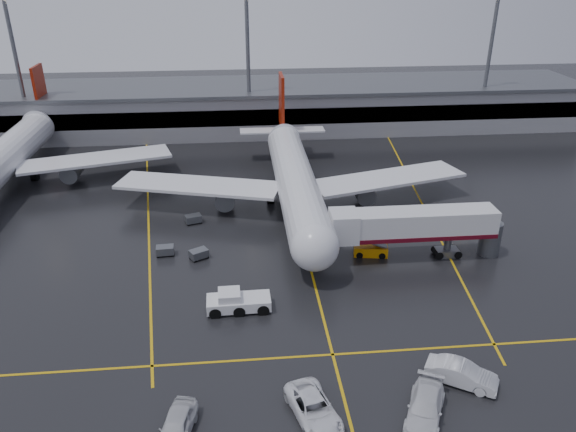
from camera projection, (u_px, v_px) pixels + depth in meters
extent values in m
plane|color=black|center=(303.00, 238.00, 67.85)|extent=(220.00, 220.00, 0.00)
cube|color=gold|center=(303.00, 238.00, 67.85)|extent=(0.25, 90.00, 0.02)
cube|color=gold|center=(333.00, 355.00, 48.08)|extent=(60.00, 0.25, 0.02)
cube|color=gold|center=(148.00, 210.00, 75.11)|extent=(9.99, 69.35, 0.02)
cube|color=gold|center=(420.00, 199.00, 78.38)|extent=(7.57, 69.64, 0.02)
cube|color=gray|center=(274.00, 108.00, 109.26)|extent=(120.00, 18.00, 8.00)
cube|color=black|center=(277.00, 117.00, 101.14)|extent=(120.00, 0.40, 3.00)
cube|color=#595B60|center=(274.00, 86.00, 107.41)|extent=(122.00, 19.00, 0.60)
cylinder|color=#595B60|center=(19.00, 74.00, 96.33)|extent=(0.70, 0.70, 25.00)
cylinder|color=#595B60|center=(248.00, 70.00, 99.78)|extent=(0.70, 0.70, 25.00)
cylinder|color=#595B60|center=(488.00, 66.00, 103.65)|extent=(0.70, 0.70, 25.00)
cylinder|color=silver|center=(296.00, 182.00, 73.23)|extent=(5.20, 36.00, 5.20)
sphere|color=silver|center=(315.00, 247.00, 57.06)|extent=(5.20, 5.20, 5.20)
cone|color=silver|center=(282.00, 131.00, 91.84)|extent=(4.94, 8.00, 4.94)
cube|color=maroon|center=(282.00, 101.00, 90.63)|extent=(0.50, 5.50, 8.50)
cube|color=silver|center=(282.00, 130.00, 91.76)|extent=(14.00, 3.00, 0.25)
cube|color=silver|center=(198.00, 185.00, 74.26)|extent=(22.80, 11.83, 0.40)
cube|color=silver|center=(387.00, 178.00, 76.49)|extent=(22.80, 11.83, 0.40)
cylinder|color=#595B60|center=(225.00, 197.00, 74.26)|extent=(2.60, 4.50, 2.60)
cylinder|color=#595B60|center=(363.00, 191.00, 75.90)|extent=(2.60, 4.50, 2.60)
cylinder|color=#595B60|center=(310.00, 259.00, 61.13)|extent=(0.56, 0.56, 2.00)
cylinder|color=#595B60|center=(271.00, 196.00, 77.03)|extent=(0.56, 0.56, 2.00)
cylinder|color=#595B60|center=(316.00, 194.00, 77.58)|extent=(0.56, 0.56, 2.00)
cylinder|color=black|center=(310.00, 263.00, 61.37)|extent=(0.40, 1.10, 1.10)
cylinder|color=black|center=(271.00, 199.00, 77.22)|extent=(1.00, 1.40, 1.40)
cylinder|color=black|center=(316.00, 197.00, 77.77)|extent=(1.00, 1.40, 1.40)
cylinder|color=silver|center=(1.00, 161.00, 80.40)|extent=(5.20, 36.00, 5.20)
cone|color=silver|center=(44.00, 119.00, 99.01)|extent=(4.94, 8.00, 4.94)
cube|color=maroon|center=(40.00, 90.00, 97.80)|extent=(0.50, 5.50, 8.50)
cube|color=silver|center=(43.00, 117.00, 98.92)|extent=(14.00, 3.00, 0.25)
cube|color=silver|center=(96.00, 159.00, 83.66)|extent=(22.80, 11.83, 0.40)
cylinder|color=#595B60|center=(72.00, 171.00, 83.06)|extent=(2.60, 4.50, 2.60)
cylinder|color=#595B60|center=(34.00, 174.00, 84.75)|extent=(0.56, 0.56, 2.00)
cylinder|color=black|center=(35.00, 176.00, 84.94)|extent=(1.00, 1.40, 1.40)
cube|color=silver|center=(416.00, 223.00, 61.60)|extent=(18.00, 3.20, 3.00)
cube|color=#510713|center=(415.00, 233.00, 62.16)|extent=(18.00, 3.30, 0.50)
cube|color=silver|center=(344.00, 226.00, 60.90)|extent=(3.00, 3.40, 3.30)
cylinder|color=#595B60|center=(448.00, 244.00, 63.19)|extent=(0.80, 0.80, 3.00)
cube|color=#595B60|center=(446.00, 252.00, 63.65)|extent=(2.60, 1.60, 0.90)
cylinder|color=#595B60|center=(490.00, 238.00, 63.41)|extent=(2.40, 2.40, 4.00)
cylinder|color=black|center=(437.00, 253.00, 63.55)|extent=(0.90, 1.80, 0.90)
cylinder|color=black|center=(456.00, 252.00, 63.74)|extent=(0.90, 1.80, 0.90)
cube|color=silver|center=(239.00, 303.00, 53.86)|extent=(6.26, 2.62, 1.06)
cube|color=silver|center=(229.00, 296.00, 53.38)|extent=(2.17, 2.17, 0.89)
cube|color=black|center=(229.00, 296.00, 53.38)|extent=(1.96, 1.96, 0.80)
cylinder|color=black|center=(215.00, 307.00, 53.75)|extent=(1.21, 2.68, 1.15)
cylinder|color=black|center=(239.00, 305.00, 53.99)|extent=(1.21, 2.68, 1.15)
cylinder|color=black|center=(262.00, 304.00, 54.24)|extent=(1.21, 2.68, 1.15)
cube|color=orange|center=(371.00, 250.00, 63.75)|extent=(4.07, 2.22, 1.18)
cube|color=#595B60|center=(371.00, 242.00, 63.27)|extent=(3.83, 1.56, 1.35)
cylinder|color=black|center=(359.00, 252.00, 63.95)|extent=(1.04, 1.92, 0.75)
cylinder|color=black|center=(382.00, 253.00, 63.79)|extent=(1.04, 1.92, 0.75)
imported|color=white|center=(314.00, 409.00, 41.20)|extent=(4.38, 6.74, 1.73)
imported|color=silver|center=(425.00, 407.00, 41.31)|extent=(4.96, 6.66, 1.79)
imported|color=silver|center=(462.00, 374.00, 44.52)|extent=(5.93, 4.66, 1.88)
imported|color=silver|center=(176.00, 426.00, 39.64)|extent=(3.20, 5.63, 1.81)
cube|color=#595B60|center=(199.00, 253.00, 62.96)|extent=(2.38, 2.12, 0.90)
cylinder|color=black|center=(195.00, 261.00, 62.38)|extent=(0.40, 0.20, 0.40)
cylinder|color=black|center=(207.00, 257.00, 63.21)|extent=(0.40, 0.20, 0.40)
cylinder|color=black|center=(191.00, 257.00, 63.12)|extent=(0.40, 0.20, 0.40)
cylinder|color=black|center=(203.00, 253.00, 63.95)|extent=(0.40, 0.20, 0.40)
cube|color=#595B60|center=(165.00, 250.00, 63.71)|extent=(2.09, 1.44, 0.90)
cylinder|color=black|center=(158.00, 256.00, 63.34)|extent=(0.40, 0.20, 0.40)
cylinder|color=black|center=(172.00, 255.00, 63.58)|extent=(0.40, 0.20, 0.40)
cylinder|color=black|center=(159.00, 252.00, 64.23)|extent=(0.40, 0.20, 0.40)
cylinder|color=black|center=(173.00, 251.00, 64.47)|extent=(0.40, 0.20, 0.40)
cube|color=#595B60|center=(193.00, 218.00, 71.27)|extent=(2.30, 1.85, 0.90)
cylinder|color=black|center=(188.00, 224.00, 70.77)|extent=(0.40, 0.20, 0.40)
cylinder|color=black|center=(201.00, 222.00, 71.34)|extent=(0.40, 0.20, 0.40)
cylinder|color=black|center=(187.00, 221.00, 71.60)|extent=(0.40, 0.20, 0.40)
cylinder|color=black|center=(199.00, 219.00, 72.17)|extent=(0.40, 0.20, 0.40)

